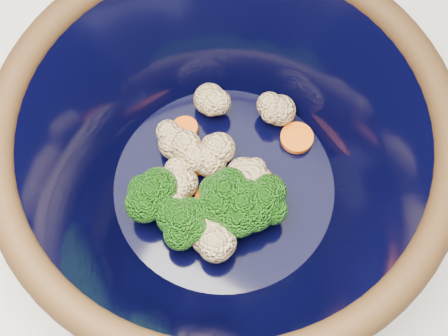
# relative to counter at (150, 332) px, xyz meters

# --- Properties ---
(counter) EXTENTS (1.20, 1.20, 0.90)m
(counter) POSITION_rel_counter_xyz_m (0.00, 0.00, 0.00)
(counter) COLOR white
(counter) RESTS_ON ground
(mixing_bowl) EXTENTS (0.44, 0.44, 0.16)m
(mixing_bowl) POSITION_rel_counter_xyz_m (0.07, 0.11, 0.54)
(mixing_bowl) COLOR black
(mixing_bowl) RESTS_ON counter
(vegetable_pile) EXTENTS (0.14, 0.18, 0.06)m
(vegetable_pile) POSITION_rel_counter_xyz_m (0.08, 0.09, 0.51)
(vegetable_pile) COLOR #608442
(vegetable_pile) RESTS_ON mixing_bowl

